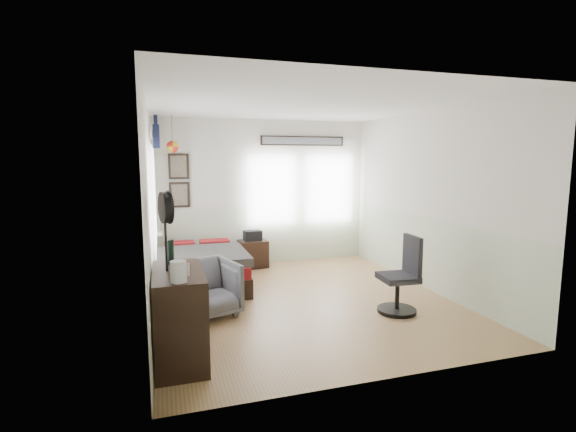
% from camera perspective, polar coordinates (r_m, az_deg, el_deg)
% --- Properties ---
extents(ground_plane, '(4.00, 4.50, 0.01)m').
position_cam_1_polar(ground_plane, '(6.02, 2.07, -11.43)').
color(ground_plane, '#967A4B').
extents(room_shell, '(4.02, 4.52, 2.71)m').
position_cam_1_polar(room_shell, '(5.85, 0.82, 4.23)').
color(room_shell, silver).
rests_on(room_shell, ground_plane).
extents(wall_decor, '(3.55, 1.32, 1.44)m').
position_cam_1_polar(wall_decor, '(7.37, -11.21, 8.60)').
color(wall_decor, '#37261C').
rests_on(wall_decor, room_shell).
extents(bed, '(1.32, 1.80, 0.58)m').
position_cam_1_polar(bed, '(6.71, -11.72, -7.01)').
color(bed, black).
rests_on(bed, ground_plane).
extents(dresser, '(0.48, 1.00, 0.90)m').
position_cam_1_polar(dresser, '(4.34, -14.65, -13.02)').
color(dresser, black).
rests_on(dresser, ground_plane).
extents(armchair, '(0.93, 0.95, 0.70)m').
position_cam_1_polar(armchair, '(5.45, -11.30, -9.72)').
color(armchair, slate).
rests_on(armchair, ground_plane).
extents(nightstand, '(0.53, 0.44, 0.50)m').
position_cam_1_polar(nightstand, '(7.72, -4.83, -5.16)').
color(nightstand, black).
rests_on(nightstand, ground_plane).
extents(task_chair, '(0.50, 0.50, 1.00)m').
position_cam_1_polar(task_chair, '(5.64, 15.28, -8.63)').
color(task_chair, black).
rests_on(task_chair, ground_plane).
extents(kettle, '(0.17, 0.14, 0.19)m').
position_cam_1_polar(kettle, '(3.80, -14.73, -7.36)').
color(kettle, silver).
rests_on(kettle, dresser).
extents(bottle, '(0.06, 0.06, 0.26)m').
position_cam_1_polar(bottle, '(4.43, -15.72, -4.82)').
color(bottle, black).
rests_on(bottle, dresser).
extents(stand_fan, '(0.15, 0.31, 0.78)m').
position_cam_1_polar(stand_fan, '(4.11, -16.38, 0.92)').
color(stand_fan, black).
rests_on(stand_fan, dresser).
extents(black_bag, '(0.33, 0.23, 0.18)m').
position_cam_1_polar(black_bag, '(7.65, -4.86, -2.68)').
color(black_bag, black).
rests_on(black_bag, nightstand).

